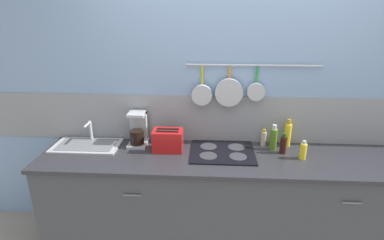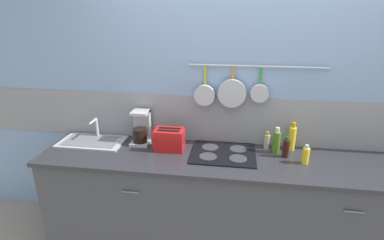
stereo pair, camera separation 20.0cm
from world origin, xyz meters
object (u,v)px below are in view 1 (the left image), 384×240
object	(u,v)px
bottle_cooking_wine	(288,134)
coffee_maker	(138,131)
toaster	(168,140)
bottle_sesame_oil	(283,144)
bottle_vinegar	(264,138)
bottle_olive_oil	(273,139)
bottle_dish_soap	(303,151)

from	to	relation	value
bottle_cooking_wine	coffee_maker	bearing A→B (deg)	-178.46
toaster	bottle_sesame_oil	distance (m)	0.98
bottle_vinegar	bottle_olive_oil	world-z (taller)	bottle_olive_oil
bottle_olive_oil	bottle_dish_soap	world-z (taller)	bottle_olive_oil
toaster	bottle_dish_soap	xyz separation A→B (m)	(1.12, -0.09, -0.02)
coffee_maker	bottle_olive_oil	bearing A→B (deg)	-2.27
coffee_maker	bottle_olive_oil	distance (m)	1.19
toaster	bottle_vinegar	xyz separation A→B (m)	(0.84, 0.15, -0.02)
bottle_sesame_oil	bottle_cooking_wine	xyz separation A→B (m)	(0.07, 0.15, 0.03)
coffee_maker	bottle_olive_oil	world-z (taller)	coffee_maker
bottle_cooking_wine	bottle_dish_soap	world-z (taller)	bottle_cooking_wine
toaster	bottle_olive_oil	distance (m)	0.91
coffee_maker	bottle_dish_soap	distance (m)	1.42
bottle_olive_oil	bottle_dish_soap	xyz separation A→B (m)	(0.21, -0.16, -0.03)
bottle_olive_oil	bottle_sesame_oil	distance (m)	0.10
bottle_dish_soap	coffee_maker	bearing A→B (deg)	171.46
bottle_sesame_oil	bottle_cooking_wine	bearing A→B (deg)	65.58
coffee_maker	bottle_sesame_oil	bearing A→B (deg)	-5.25
bottle_sesame_oil	coffee_maker	bearing A→B (deg)	174.75
bottle_vinegar	bottle_olive_oil	xyz separation A→B (m)	(0.07, -0.08, 0.03)
bottle_cooking_wine	toaster	bearing A→B (deg)	-171.59
bottle_vinegar	bottle_cooking_wine	distance (m)	0.21
coffee_maker	bottle_vinegar	distance (m)	1.12
toaster	bottle_dish_soap	bearing A→B (deg)	-4.68
toaster	bottle_vinegar	bearing A→B (deg)	10.01
toaster	coffee_maker	bearing A→B (deg)	157.27
bottle_vinegar	bottle_sesame_oil	world-z (taller)	bottle_sesame_oil
toaster	bottle_sesame_oil	bearing A→B (deg)	0.17
bottle_vinegar	bottle_cooking_wine	xyz separation A→B (m)	(0.21, 0.01, 0.04)
bottle_olive_oil	bottle_cooking_wine	size ratio (longest dim) A/B	0.92
bottle_cooking_wine	bottle_sesame_oil	bearing A→B (deg)	-114.42
bottle_olive_oil	bottle_cooking_wine	bearing A→B (deg)	30.61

